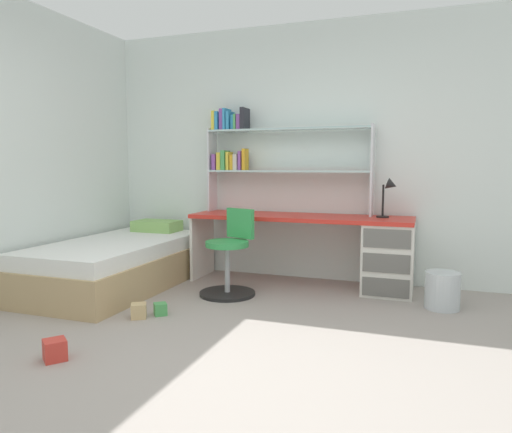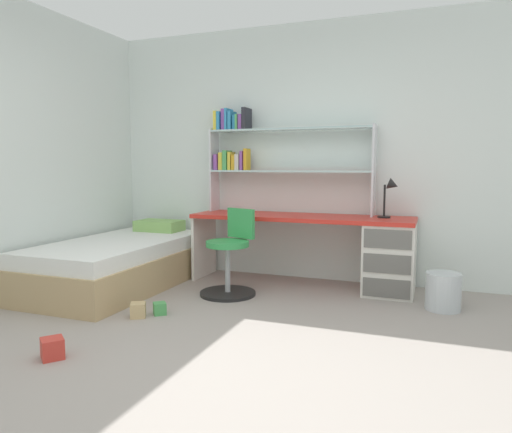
{
  "view_description": "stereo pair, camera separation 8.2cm",
  "coord_description": "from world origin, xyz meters",
  "px_view_note": "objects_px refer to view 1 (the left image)",
  "views": [
    {
      "loc": [
        1.16,
        -2.38,
        1.2
      ],
      "look_at": [
        -0.24,
        1.53,
        0.75
      ],
      "focal_mm": 33.25,
      "sensor_mm": 36.0,
      "label": 1
    },
    {
      "loc": [
        1.24,
        -2.35,
        1.2
      ],
      "look_at": [
        -0.24,
        1.53,
        0.75
      ],
      "focal_mm": 33.25,
      "sensor_mm": 36.0,
      "label": 2
    }
  ],
  "objects_px": {
    "desk": "(359,248)",
    "toy_block_red_2": "(55,350)",
    "swivel_chair": "(229,261)",
    "bookshelf_hutch": "(261,149)",
    "desk_lamp": "(390,191)",
    "toy_block_natural_0": "(139,311)",
    "toy_block_green_1": "(160,309)",
    "waste_bin": "(442,290)",
    "bed_platform": "(118,263)"
  },
  "relations": [
    {
      "from": "swivel_chair",
      "to": "toy_block_natural_0",
      "type": "xyz_separation_m",
      "value": [
        -0.41,
        -0.89,
        -0.26
      ]
    },
    {
      "from": "swivel_chair",
      "to": "bed_platform",
      "type": "xyz_separation_m",
      "value": [
        -1.16,
        -0.1,
        -0.08
      ]
    },
    {
      "from": "swivel_chair",
      "to": "toy_block_red_2",
      "type": "bearing_deg",
      "value": -103.69
    },
    {
      "from": "bookshelf_hutch",
      "to": "toy_block_green_1",
      "type": "xyz_separation_m",
      "value": [
        -0.33,
        -1.53,
        -1.33
      ]
    },
    {
      "from": "bookshelf_hutch",
      "to": "waste_bin",
      "type": "distance_m",
      "value": 2.26
    },
    {
      "from": "toy_block_green_1",
      "to": "bed_platform",
      "type": "bearing_deg",
      "value": 142.9
    },
    {
      "from": "toy_block_red_2",
      "to": "bookshelf_hutch",
      "type": "bearing_deg",
      "value": 79.38
    },
    {
      "from": "desk",
      "to": "toy_block_green_1",
      "type": "bearing_deg",
      "value": -135.93
    },
    {
      "from": "waste_bin",
      "to": "toy_block_natural_0",
      "type": "xyz_separation_m",
      "value": [
        -2.27,
        -1.08,
        -0.1
      ]
    },
    {
      "from": "bookshelf_hutch",
      "to": "toy_block_natural_0",
      "type": "height_order",
      "value": "bookshelf_hutch"
    },
    {
      "from": "desk",
      "to": "desk_lamp",
      "type": "bearing_deg",
      "value": 8.78
    },
    {
      "from": "desk",
      "to": "toy_block_red_2",
      "type": "bearing_deg",
      "value": -123.21
    },
    {
      "from": "swivel_chair",
      "to": "bookshelf_hutch",
      "type": "bearing_deg",
      "value": 86.65
    },
    {
      "from": "bookshelf_hutch",
      "to": "toy_block_natural_0",
      "type": "xyz_separation_m",
      "value": [
        -0.45,
        -1.65,
        -1.32
      ]
    },
    {
      "from": "desk_lamp",
      "to": "bed_platform",
      "type": "xyz_separation_m",
      "value": [
        -2.54,
        -0.73,
        -0.73
      ]
    },
    {
      "from": "desk_lamp",
      "to": "desk",
      "type": "bearing_deg",
      "value": -171.22
    },
    {
      "from": "bookshelf_hutch",
      "to": "bed_platform",
      "type": "relative_size",
      "value": 0.87
    },
    {
      "from": "bookshelf_hutch",
      "to": "swivel_chair",
      "type": "distance_m",
      "value": 1.31
    },
    {
      "from": "swivel_chair",
      "to": "waste_bin",
      "type": "xyz_separation_m",
      "value": [
        1.86,
        0.19,
        -0.16
      ]
    },
    {
      "from": "desk",
      "to": "bed_platform",
      "type": "distance_m",
      "value": 2.38
    },
    {
      "from": "bed_platform",
      "to": "toy_block_red_2",
      "type": "height_order",
      "value": "bed_platform"
    },
    {
      "from": "toy_block_green_1",
      "to": "waste_bin",
      "type": "bearing_deg",
      "value": 24.01
    },
    {
      "from": "toy_block_green_1",
      "to": "toy_block_red_2",
      "type": "height_order",
      "value": "toy_block_red_2"
    },
    {
      "from": "waste_bin",
      "to": "bookshelf_hutch",
      "type": "bearing_deg",
      "value": 162.51
    },
    {
      "from": "desk",
      "to": "toy_block_green_1",
      "type": "relative_size",
      "value": 22.72
    },
    {
      "from": "toy_block_red_2",
      "to": "swivel_chair",
      "type": "bearing_deg",
      "value": 76.31
    },
    {
      "from": "toy_block_green_1",
      "to": "swivel_chair",
      "type": "bearing_deg",
      "value": 69.52
    },
    {
      "from": "bookshelf_hutch",
      "to": "toy_block_red_2",
      "type": "relative_size",
      "value": 13.5
    },
    {
      "from": "swivel_chair",
      "to": "toy_block_green_1",
      "type": "height_order",
      "value": "swivel_chair"
    },
    {
      "from": "toy_block_natural_0",
      "to": "toy_block_green_1",
      "type": "xyz_separation_m",
      "value": [
        0.12,
        0.12,
        -0.01
      ]
    },
    {
      "from": "bed_platform",
      "to": "bookshelf_hutch",
      "type": "bearing_deg",
      "value": 35.65
    },
    {
      "from": "desk_lamp",
      "to": "bookshelf_hutch",
      "type": "bearing_deg",
      "value": 174.1
    },
    {
      "from": "desk",
      "to": "desk_lamp",
      "type": "distance_m",
      "value": 0.61
    },
    {
      "from": "waste_bin",
      "to": "bed_platform",
      "type": "bearing_deg",
      "value": -174.47
    },
    {
      "from": "desk_lamp",
      "to": "waste_bin",
      "type": "relative_size",
      "value": 1.22
    },
    {
      "from": "toy_block_red_2",
      "to": "toy_block_natural_0",
      "type": "bearing_deg",
      "value": 88.48
    },
    {
      "from": "desk_lamp",
      "to": "toy_block_natural_0",
      "type": "height_order",
      "value": "desk_lamp"
    },
    {
      "from": "bookshelf_hutch",
      "to": "toy_block_green_1",
      "type": "height_order",
      "value": "bookshelf_hutch"
    },
    {
      "from": "toy_block_natural_0",
      "to": "waste_bin",
      "type": "bearing_deg",
      "value": 25.47
    },
    {
      "from": "desk_lamp",
      "to": "swivel_chair",
      "type": "relative_size",
      "value": 0.48
    },
    {
      "from": "bed_platform",
      "to": "toy_block_red_2",
      "type": "distance_m",
      "value": 1.83
    },
    {
      "from": "desk",
      "to": "bed_platform",
      "type": "bearing_deg",
      "value": -163.19
    },
    {
      "from": "toy_block_natural_0",
      "to": "toy_block_red_2",
      "type": "relative_size",
      "value": 0.9
    },
    {
      "from": "bookshelf_hutch",
      "to": "toy_block_green_1",
      "type": "bearing_deg",
      "value": -102.16
    },
    {
      "from": "toy_block_green_1",
      "to": "toy_block_natural_0",
      "type": "bearing_deg",
      "value": -134.32
    },
    {
      "from": "desk",
      "to": "toy_block_green_1",
      "type": "height_order",
      "value": "desk"
    },
    {
      "from": "toy_block_natural_0",
      "to": "toy_block_red_2",
      "type": "distance_m",
      "value": 0.88
    },
    {
      "from": "toy_block_green_1",
      "to": "desk",
      "type": "bearing_deg",
      "value": 44.07
    },
    {
      "from": "desk_lamp",
      "to": "bed_platform",
      "type": "bearing_deg",
      "value": -164.01
    },
    {
      "from": "waste_bin",
      "to": "toy_block_green_1",
      "type": "bearing_deg",
      "value": -155.99
    }
  ]
}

